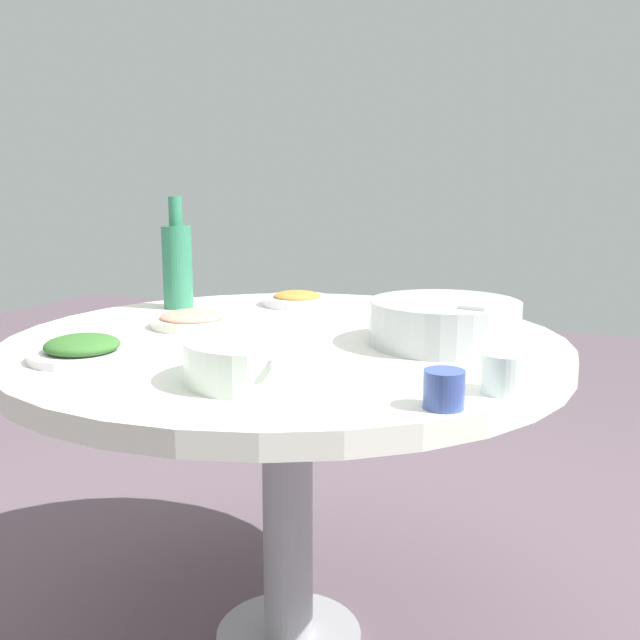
# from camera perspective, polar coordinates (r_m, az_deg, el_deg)

# --- Properties ---
(round_dining_table) EXTENTS (1.23, 1.23, 0.75)m
(round_dining_table) POSITION_cam_1_polar(r_m,az_deg,el_deg) (1.65, -2.60, -4.58)
(round_dining_table) COLOR #99999E
(round_dining_table) RESTS_ON ground
(rice_bowl) EXTENTS (0.32, 0.32, 0.10)m
(rice_bowl) POSITION_cam_1_polar(r_m,az_deg,el_deg) (1.57, 9.58, -0.12)
(rice_bowl) COLOR #B2B5BA
(rice_bowl) RESTS_ON round_dining_table
(soup_bowl) EXTENTS (0.25, 0.25, 0.07)m
(soup_bowl) POSITION_cam_1_polar(r_m,az_deg,el_deg) (1.29, -4.99, -3.16)
(soup_bowl) COLOR white
(soup_bowl) RESTS_ON round_dining_table
(dish_shrimp) EXTENTS (0.19, 0.19, 0.04)m
(dish_shrimp) POSITION_cam_1_polar(r_m,az_deg,el_deg) (1.77, -9.80, 0.04)
(dish_shrimp) COLOR silver
(dish_shrimp) RESTS_ON round_dining_table
(dish_tofu_braise) EXTENTS (0.19, 0.19, 0.04)m
(dish_tofu_braise) POSITION_cam_1_polar(r_m,az_deg,el_deg) (2.03, -1.78, 1.63)
(dish_tofu_braise) COLOR silver
(dish_tofu_braise) RESTS_ON round_dining_table
(dish_greens) EXTENTS (0.21, 0.21, 0.05)m
(dish_greens) POSITION_cam_1_polar(r_m,az_deg,el_deg) (1.51, -17.86, -2.18)
(dish_greens) COLOR silver
(dish_greens) RESTS_ON round_dining_table
(dish_eggplant) EXTENTS (0.22, 0.22, 0.05)m
(dish_eggplant) POSITION_cam_1_polar(r_m,az_deg,el_deg) (1.91, 8.85, 0.96)
(dish_eggplant) COLOR silver
(dish_eggplant) RESTS_ON round_dining_table
(green_bottle) EXTENTS (0.08, 0.08, 0.30)m
(green_bottle) POSITION_cam_1_polar(r_m,az_deg,el_deg) (2.01, -10.95, 4.30)
(green_bottle) COLOR #2E7555
(green_bottle) RESTS_ON round_dining_table
(tea_cup_near) EXTENTS (0.06, 0.06, 0.06)m
(tea_cup_near) POSITION_cam_1_polar(r_m,az_deg,el_deg) (1.15, 9.54, -5.29)
(tea_cup_near) COLOR #3C529D
(tea_cup_near) RESTS_ON round_dining_table
(tea_cup_far) EXTENTS (0.08, 0.08, 0.07)m
(tea_cup_far) POSITION_cam_1_polar(r_m,az_deg,el_deg) (1.25, 14.07, -3.99)
(tea_cup_far) COLOR white
(tea_cup_far) RESTS_ON round_dining_table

